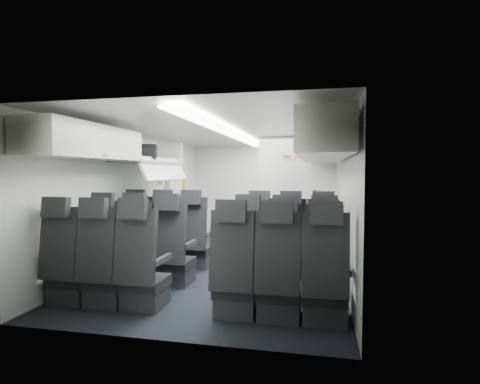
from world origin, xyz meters
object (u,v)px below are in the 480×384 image
at_px(seat_row_rear, 187,276).
at_px(flight_attendant, 273,203).
at_px(boarding_door, 177,197).
at_px(galley_unit, 300,196).
at_px(seat_row_mid, 211,257).
at_px(seat_row_front, 228,244).
at_px(carry_on_bag, 144,152).

bearing_deg(seat_row_rear, flight_attendant, 83.56).
bearing_deg(flight_attendant, boarding_door, 99.30).
relative_size(galley_unit, flight_attendant, 1.11).
distance_m(seat_row_rear, flight_attendant, 3.99).
bearing_deg(seat_row_mid, galley_unit, 77.12).
xyz_separation_m(seat_row_rear, galley_unit, (0.95, 5.05, 0.55)).
bearing_deg(boarding_door, seat_row_rear, -67.13).
relative_size(seat_row_front, galley_unit, 1.75).
bearing_deg(seat_row_rear, galley_unit, 79.35).
distance_m(seat_row_mid, carry_on_bag, 2.20).
bearing_deg(seat_row_front, seat_row_rear, -90.00).
bearing_deg(seat_row_front, carry_on_bag, 177.97).
distance_m(galley_unit, carry_on_bag, 4.06).
xyz_separation_m(seat_row_rear, boarding_door, (-1.64, 3.89, 0.55)).
bearing_deg(seat_row_rear, seat_row_front, 90.00).
height_order(seat_row_front, galley_unit, galley_unit).
xyz_separation_m(seat_row_rear, carry_on_bag, (-1.38, 1.85, 1.42)).
distance_m(seat_row_mid, boarding_door, 3.45).
bearing_deg(boarding_door, seat_row_mid, -61.23).
bearing_deg(seat_row_front, boarding_door, 128.16).
distance_m(galley_unit, boarding_door, 2.84).
relative_size(seat_row_mid, carry_on_bag, 8.57).
relative_size(seat_row_mid, seat_row_rear, 1.00).
bearing_deg(seat_row_mid, seat_row_front, 90.00).
bearing_deg(galley_unit, seat_row_rear, -100.65).
relative_size(seat_row_mid, flight_attendant, 1.94).
xyz_separation_m(seat_row_front, seat_row_rear, (0.00, -1.80, 0.00)).
xyz_separation_m(seat_row_front, seat_row_mid, (0.00, -0.90, 0.00)).
bearing_deg(boarding_door, flight_attendant, 1.39).
relative_size(seat_row_front, seat_row_mid, 1.00).
bearing_deg(flight_attendant, seat_row_rear, -178.53).
distance_m(seat_row_front, carry_on_bag, 1.98).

